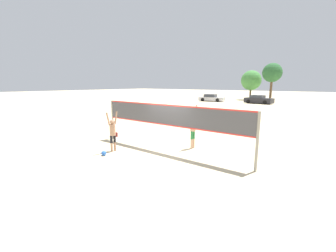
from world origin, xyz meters
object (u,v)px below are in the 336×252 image
Objects in this scene: volleyball_net at (168,118)px; player_spiker at (113,131)px; volleyball at (104,153)px; parked_car_far at (259,100)px; gear_bag at (114,135)px; parked_car_near at (211,98)px; tree_right_cluster at (272,73)px; player_blocker at (193,126)px; tree_left_cluster at (251,80)px.

volleyball_net is 2.78m from player_spiker.
parked_car_far reaches higher than volleyball.
parked_car_near is at bearing 106.10° from gear_bag.
volleyball_net is at bearing -83.33° from tree_right_cluster.
parked_car_far is at bearing 4.55° from player_spiker.
tree_right_cluster is at bearing 91.49° from parked_car_far.
tree_right_cluster is (-4.86, 34.55, 3.99)m from player_blocker.
player_spiker is at bearing -44.62° from player_blocker.
tree_left_cluster is (4.35, 8.75, 3.33)m from parked_car_near.
player_blocker is 5.64× the size of gear_bag.
parked_car_far reaches higher than parked_car_near.
tree_left_cluster is 0.86× the size of tree_right_cluster.
volleyball is at bearing -80.47° from tree_left_cluster.
parked_car_near is 0.82× the size of tree_left_cluster.
tree_right_cluster is (-4.18, 35.74, 3.51)m from volleyball_net.
tree_left_cluster is (-6.92, 41.19, 3.82)m from volleyball.
parked_car_far is (-4.69, 30.52, -1.02)m from volleyball_net.
volleyball_net reaches higher than player_spiker.
parked_car_near is 11.60m from tree_right_cluster.
player_spiker is at bearing 106.23° from volleyball.
parked_car_near reaches higher than volleyball.
player_blocker is 5.47m from gear_bag.
player_blocker is at bearing 9.15° from gear_bag.
volleyball is at bearing -77.11° from parked_car_near.
player_blocker is (0.68, 1.19, -0.48)m from volleyball_net.
parked_car_far is at bearing -169.61° from player_blocker.
player_spiker is 4.97× the size of gear_bag.
player_blocker reaches higher than parked_car_near.
parked_car_near is at bearing 19.22° from player_spiker.
tree_left_cluster reaches higher than volleyball.
tree_right_cluster is at bearing 96.67° from volleyball_net.
volleyball is 41.94m from tree_left_cluster.
player_spiker is 33.59m from parked_car_near.
volleyball_net is 1.84× the size of parked_car_far.
player_spiker reaches higher than parked_car_far.
tree_right_cluster reaches higher than parked_car_far.
tree_left_cluster is (-4.22, 38.46, 3.80)m from gear_bag.
tree_right_cluster reaches higher than player_blocker.
parked_car_near is at bearing 113.70° from volleyball_net.
tree_right_cluster is at bearing 26.02° from parked_car_near.
volleyball is at bearing -36.06° from player_blocker.
player_spiker is 1.18m from volleyball.
volleyball_net is 1.45m from player_blocker.
volleyball is at bearing -78.03° from parked_car_far.
tree_right_cluster reaches higher than volleyball_net.
tree_right_cluster is at bearing 89.29° from gear_bag.
player_blocker is 0.48× the size of parked_car_far.
player_spiker is 37.69m from tree_right_cluster.
volleyball is 0.05× the size of parked_car_far.
gear_bag is at bearing -83.74° from tree_left_cluster.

